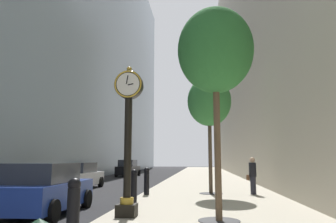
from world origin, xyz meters
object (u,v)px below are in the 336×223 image
Objects in this scene: bollard_second at (73,208)px; bollard_fifth at (147,180)px; car_white_far at (79,176)px; bollard_fourth at (134,185)px; car_blue_mid at (44,189)px; street_tree_near at (215,52)px; car_black_near at (128,168)px; pedestrian_walking at (253,175)px; street_clock at (128,132)px; street_tree_mid_near at (209,102)px.

bollard_second and bollard_fifth have the same top height.
car_white_far is (-4.81, 12.69, -0.02)m from bollard_second.
car_blue_mid reaches higher than bollard_fourth.
car_black_near is at bearing 108.05° from street_tree_near.
car_black_near is (-10.02, 17.93, -0.21)m from pedestrian_walking.
street_tree_mid_near is (2.57, 6.53, 2.02)m from street_clock.
street_clock is 2.57× the size of pedestrian_walking.
pedestrian_walking is at bearing -60.80° from car_black_near.
bollard_fifth is at bearing -172.85° from pedestrian_walking.
street_clock is 3.55× the size of bollard_fifth.
car_white_far reaches higher than bollard_fifth.
street_tree_near reaches higher than bollard_second.
bollard_fifth is at bearing 90.00° from bollard_second.
pedestrian_walking is (4.93, 9.33, 0.26)m from bollard_second.
bollard_fourth is 0.29× the size of car_white_far.
street_clock is 3.55× the size of bollard_second.
street_tree_mid_near is 3.34× the size of pedestrian_walking.
street_tree_near is (2.98, -6.21, 3.98)m from bollard_fifth.
bollard_fourth is at bearing 37.06° from car_blue_mid.
bollard_second is (-0.41, -2.90, -1.76)m from street_clock.
car_white_far is at bearing 127.38° from street_tree_near.
car_blue_mid is (-2.55, -4.83, 0.01)m from bollard_fifth.
car_white_far is at bearing 124.95° from bollard_fourth.
bollard_fourth is at bearing -129.34° from street_tree_mid_near.
street_clock is 8.00m from pedestrian_walking.
bollard_fourth is 6.03m from street_tree_mid_near.
car_blue_mid reaches higher than bollard_fifth.
pedestrian_walking is at bearing 54.89° from street_clock.
street_clock is 3.57m from car_blue_mid.
bollard_fifth is 6.24m from car_white_far.
pedestrian_walking is at bearing 62.16° from bollard_second.
street_tree_near is 6.94m from car_blue_mid.
bollard_second is 0.72× the size of pedestrian_walking.
bollard_fourth is at bearing 90.00° from bollard_second.
street_tree_near is (2.98, 2.50, 3.98)m from bollard_second.
bollard_second is 8.71m from bollard_fifth.
bollard_fourth is 5.97m from street_tree_near.
car_white_far is (-5.22, 9.78, -1.78)m from street_clock.
street_tree_near is 1.42× the size of car_black_near.
street_tree_near is (2.98, -3.31, 3.98)m from bollard_fourth.
bollard_fourth is (-0.41, 2.90, -1.76)m from street_clock.
pedestrian_walking is (4.93, 0.62, 0.26)m from bollard_fifth.
street_clock is 6.08m from bollard_fifth.
car_white_far is at bearing -88.88° from car_black_near.
car_black_near is 14.57m from car_white_far.
street_tree_near is 1.41× the size of car_blue_mid.
bollard_second is 0.30× the size of car_blue_mid.
street_tree_mid_near reaches higher than bollard_second.
bollard_second is at bearing -117.84° from pedestrian_walking.
bollard_fifth is 0.29× the size of car_white_far.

